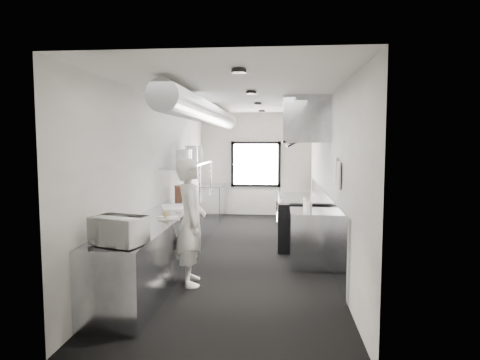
% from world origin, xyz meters
% --- Properties ---
extents(floor, '(3.00, 8.00, 0.01)m').
position_xyz_m(floor, '(0.00, 0.00, 0.00)').
color(floor, black).
rests_on(floor, ground).
extents(ceiling, '(3.00, 8.00, 0.01)m').
position_xyz_m(ceiling, '(0.00, 0.00, 2.80)').
color(ceiling, silver).
rests_on(ceiling, wall_back).
extents(wall_back, '(3.00, 0.02, 2.80)m').
position_xyz_m(wall_back, '(0.00, 4.00, 1.40)').
color(wall_back, silver).
rests_on(wall_back, floor).
extents(wall_front, '(3.00, 0.02, 2.80)m').
position_xyz_m(wall_front, '(0.00, -4.00, 1.40)').
color(wall_front, silver).
rests_on(wall_front, floor).
extents(wall_left, '(0.02, 8.00, 2.80)m').
position_xyz_m(wall_left, '(-1.50, 0.00, 1.40)').
color(wall_left, silver).
rests_on(wall_left, floor).
extents(wall_right, '(0.02, 8.00, 2.80)m').
position_xyz_m(wall_right, '(1.50, 0.00, 1.40)').
color(wall_right, silver).
rests_on(wall_right, floor).
extents(wall_cladding, '(0.03, 5.50, 1.10)m').
position_xyz_m(wall_cladding, '(1.48, 0.30, 0.55)').
color(wall_cladding, '#9CA0AB').
rests_on(wall_cladding, wall_right).
extents(hvac_duct, '(0.40, 6.40, 0.40)m').
position_xyz_m(hvac_duct, '(-0.70, 0.40, 2.55)').
color(hvac_duct, gray).
rests_on(hvac_duct, ceiling).
extents(service_window, '(1.36, 0.05, 1.25)m').
position_xyz_m(service_window, '(0.00, 3.96, 1.40)').
color(service_window, white).
rests_on(service_window, wall_back).
extents(exhaust_hood, '(0.81, 2.20, 0.88)m').
position_xyz_m(exhaust_hood, '(1.10, 0.70, 2.39)').
color(exhaust_hood, '#9CA0AB').
rests_on(exhaust_hood, ceiling).
extents(prep_counter, '(0.70, 6.00, 0.90)m').
position_xyz_m(prep_counter, '(-1.15, -0.50, 0.45)').
color(prep_counter, '#9CA0AB').
rests_on(prep_counter, floor).
extents(pass_shelf, '(0.45, 3.00, 0.68)m').
position_xyz_m(pass_shelf, '(-1.19, 1.00, 1.54)').
color(pass_shelf, '#9CA0AB').
rests_on(pass_shelf, prep_counter).
extents(range, '(0.88, 1.60, 0.94)m').
position_xyz_m(range, '(1.04, 0.70, 0.47)').
color(range, black).
rests_on(range, floor).
extents(bottle_station, '(0.65, 0.80, 0.90)m').
position_xyz_m(bottle_station, '(1.15, -0.70, 0.45)').
color(bottle_station, '#9CA0AB').
rests_on(bottle_station, floor).
extents(far_work_table, '(0.70, 1.20, 0.90)m').
position_xyz_m(far_work_table, '(-1.15, 3.20, 0.45)').
color(far_work_table, '#9CA0AB').
rests_on(far_work_table, floor).
extents(notice_sheet_a, '(0.02, 0.28, 0.38)m').
position_xyz_m(notice_sheet_a, '(1.47, -1.20, 1.60)').
color(notice_sheet_a, silver).
rests_on(notice_sheet_a, wall_right).
extents(notice_sheet_b, '(0.02, 0.28, 0.38)m').
position_xyz_m(notice_sheet_b, '(1.47, -1.55, 1.55)').
color(notice_sheet_b, silver).
rests_on(notice_sheet_b, wall_right).
extents(line_cook, '(0.57, 0.74, 1.79)m').
position_xyz_m(line_cook, '(-0.60, -1.78, 0.89)').
color(line_cook, silver).
rests_on(line_cook, floor).
extents(microwave, '(0.61, 0.53, 0.31)m').
position_xyz_m(microwave, '(-1.10, -3.18, 1.06)').
color(microwave, silver).
rests_on(microwave, prep_counter).
extents(deli_tub_a, '(0.17, 0.17, 0.09)m').
position_xyz_m(deli_tub_a, '(-1.31, -2.36, 0.95)').
color(deli_tub_a, '#B6C2B2').
rests_on(deli_tub_a, prep_counter).
extents(deli_tub_b, '(0.16, 0.16, 0.10)m').
position_xyz_m(deli_tub_b, '(-1.32, -2.51, 0.95)').
color(deli_tub_b, '#B6C2B2').
rests_on(deli_tub_b, prep_counter).
extents(newspaper, '(0.41, 0.46, 0.01)m').
position_xyz_m(newspaper, '(-0.96, -1.61, 0.90)').
color(newspaper, silver).
rests_on(newspaper, prep_counter).
extents(small_plate, '(0.23, 0.23, 0.02)m').
position_xyz_m(small_plate, '(-1.02, -1.56, 0.91)').
color(small_plate, silver).
rests_on(small_plate, prep_counter).
extents(pastry, '(0.09, 0.09, 0.09)m').
position_xyz_m(pastry, '(-1.02, -1.56, 0.96)').
color(pastry, tan).
rests_on(pastry, small_plate).
extents(cutting_board, '(0.63, 0.72, 0.02)m').
position_xyz_m(cutting_board, '(-1.12, -0.56, 0.91)').
color(cutting_board, silver).
rests_on(cutting_board, prep_counter).
extents(knife_block, '(0.19, 0.26, 0.26)m').
position_xyz_m(knife_block, '(-1.32, 0.47, 1.03)').
color(knife_block, '#5C2E20').
rests_on(knife_block, prep_counter).
extents(plate_stack_a, '(0.34, 0.34, 0.30)m').
position_xyz_m(plate_stack_a, '(-1.17, 0.26, 1.72)').
color(plate_stack_a, silver).
rests_on(plate_stack_a, pass_shelf).
extents(plate_stack_b, '(0.30, 0.30, 0.30)m').
position_xyz_m(plate_stack_b, '(-1.19, 0.58, 1.72)').
color(plate_stack_b, silver).
rests_on(plate_stack_b, pass_shelf).
extents(plate_stack_c, '(0.34, 0.34, 0.37)m').
position_xyz_m(plate_stack_c, '(-1.20, 1.17, 1.75)').
color(plate_stack_c, silver).
rests_on(plate_stack_c, pass_shelf).
extents(plate_stack_d, '(0.31, 0.31, 0.36)m').
position_xyz_m(plate_stack_d, '(-1.19, 1.74, 1.75)').
color(plate_stack_d, silver).
rests_on(plate_stack_d, pass_shelf).
extents(squeeze_bottle_a, '(0.06, 0.06, 0.17)m').
position_xyz_m(squeeze_bottle_a, '(1.12, -1.03, 0.98)').
color(squeeze_bottle_a, silver).
rests_on(squeeze_bottle_a, bottle_station).
extents(squeeze_bottle_b, '(0.06, 0.06, 0.17)m').
position_xyz_m(squeeze_bottle_b, '(1.09, -0.83, 0.99)').
color(squeeze_bottle_b, silver).
rests_on(squeeze_bottle_b, bottle_station).
extents(squeeze_bottle_c, '(0.08, 0.08, 0.20)m').
position_xyz_m(squeeze_bottle_c, '(1.07, -0.69, 1.00)').
color(squeeze_bottle_c, silver).
rests_on(squeeze_bottle_c, bottle_station).
extents(squeeze_bottle_d, '(0.07, 0.07, 0.16)m').
position_xyz_m(squeeze_bottle_d, '(1.08, -0.60, 0.98)').
color(squeeze_bottle_d, silver).
rests_on(squeeze_bottle_d, bottle_station).
extents(squeeze_bottle_e, '(0.08, 0.08, 0.18)m').
position_xyz_m(squeeze_bottle_e, '(1.08, -0.44, 0.99)').
color(squeeze_bottle_e, silver).
rests_on(squeeze_bottle_e, bottle_station).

